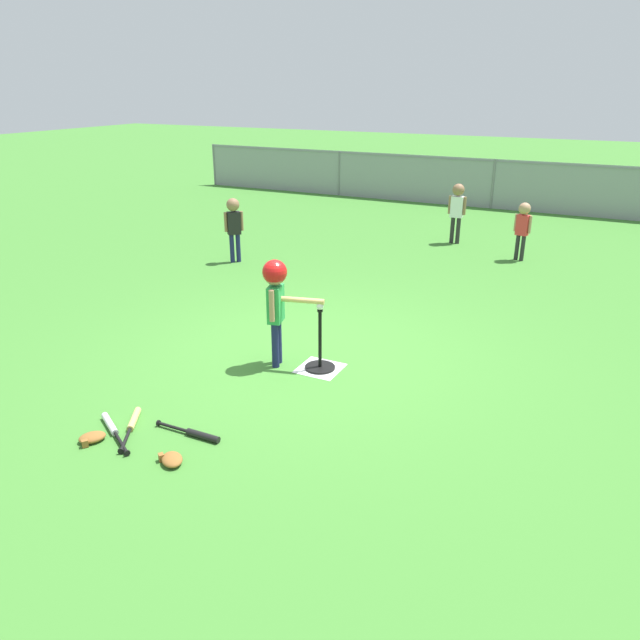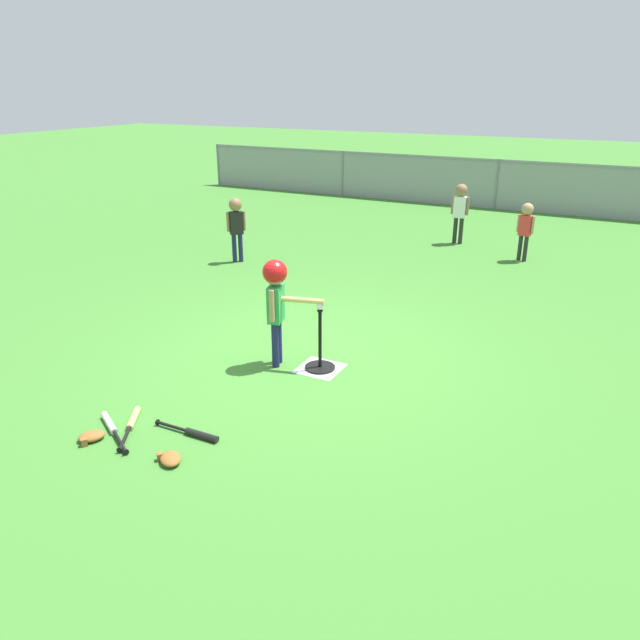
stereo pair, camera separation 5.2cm
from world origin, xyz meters
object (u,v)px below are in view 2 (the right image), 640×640
object	(u,v)px
fielder_deep_left	(460,206)
glove_near_bats	(170,459)
batting_tee	(320,360)
spare_bat_silver	(111,427)
batter_child	(276,291)
glove_by_plate	(91,436)
fielder_deep_center	(526,224)
fielder_near_right	(236,221)
spare_bat_black	(195,433)
spare_bat_wood	(132,422)
baseball_on_tee	(320,306)

from	to	relation	value
fielder_deep_left	glove_near_bats	size ratio (longest dim) A/B	4.05
batting_tee	spare_bat_silver	distance (m)	2.18
batter_child	glove_by_plate	xyz separation A→B (m)	(-0.65, -1.98, -0.79)
fielder_deep_left	glove_by_plate	bearing A→B (deg)	-96.85
fielder_deep_center	fielder_near_right	distance (m)	4.78
fielder_deep_center	fielder_deep_left	bearing A→B (deg)	152.55
batting_tee	fielder_near_right	xyz separation A→B (m)	(-3.08, 3.00, 0.58)
fielder_deep_center	batter_child	bearing A→B (deg)	-106.60
batting_tee	spare_bat_black	distance (m)	1.69
batting_tee	spare_bat_wood	size ratio (longest dim) A/B	1.09
fielder_near_right	batter_child	bearing A→B (deg)	-49.75
spare_bat_wood	glove_by_plate	size ratio (longest dim) A/B	2.23
spare_bat_wood	spare_bat_black	bearing A→B (deg)	10.48
spare_bat_silver	spare_bat_black	world-z (taller)	same
fielder_near_right	spare_bat_black	distance (m)	5.43
spare_bat_wood	glove_near_bats	bearing A→B (deg)	-23.01
baseball_on_tee	fielder_near_right	world-z (taller)	fielder_near_right
glove_by_plate	spare_bat_wood	bearing A→B (deg)	67.63
batter_child	spare_bat_silver	bearing A→B (deg)	-109.10
glove_near_bats	fielder_deep_left	bearing A→B (deg)	88.88
baseball_on_tee	batter_child	distance (m)	0.48
baseball_on_tee	spare_bat_silver	size ratio (longest dim) A/B	0.12
spare_bat_wood	batting_tee	bearing A→B (deg)	61.54
spare_bat_wood	spare_bat_black	xyz separation A→B (m)	(0.61, 0.11, 0.00)
fielder_deep_left	spare_bat_wood	size ratio (longest dim) A/B	1.81
fielder_deep_left	fielder_near_right	world-z (taller)	fielder_deep_left
fielder_near_right	glove_near_bats	xyz separation A→B (m)	(2.79, -5.05, -0.65)
glove_near_bats	spare_bat_wood	bearing A→B (deg)	156.99
glove_by_plate	glove_near_bats	world-z (taller)	same
baseball_on_tee	glove_near_bats	bearing A→B (deg)	-98.05
batting_tee	spare_bat_wood	world-z (taller)	batting_tee
spare_bat_wood	fielder_deep_center	bearing A→B (deg)	73.25
fielder_deep_center	fielder_deep_left	xyz separation A→B (m)	(-1.28, 0.67, 0.08)
spare_bat_black	glove_near_bats	distance (m)	0.40
fielder_deep_left	spare_bat_wood	distance (m)	7.73
baseball_on_tee	batter_child	xyz separation A→B (m)	(-0.44, -0.11, 0.13)
fielder_deep_center	glove_by_plate	distance (m)	7.68
fielder_deep_left	spare_bat_wood	bearing A→B (deg)	-96.13
spare_bat_silver	spare_bat_wood	bearing A→B (deg)	51.64
fielder_near_right	glove_by_plate	world-z (taller)	fielder_near_right
spare_bat_wood	glove_near_bats	size ratio (longest dim) A/B	2.23
spare_bat_silver	glove_by_plate	size ratio (longest dim) A/B	2.35
glove_near_bats	spare_bat_black	bearing A→B (deg)	98.50
fielder_deep_center	spare_bat_black	xyz separation A→B (m)	(-1.50, -6.88, -0.60)
batting_tee	glove_by_plate	size ratio (longest dim) A/B	2.43
spare_bat_silver	batting_tee	bearing A→B (deg)	60.76
spare_bat_silver	spare_bat_black	bearing A→B (deg)	19.07
baseball_on_tee	fielder_near_right	size ratio (longest dim) A/B	0.07
fielder_near_right	spare_bat_black	bearing A→B (deg)	-59.58
batter_child	fielder_near_right	distance (m)	4.08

